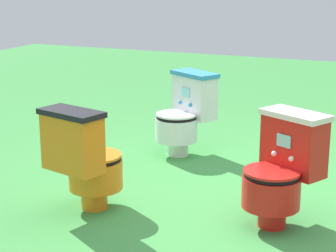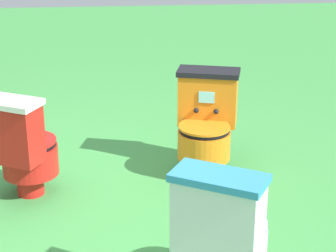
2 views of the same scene
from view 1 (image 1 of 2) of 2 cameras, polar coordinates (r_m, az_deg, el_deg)
ground at (r=4.28m, az=9.37°, el=-7.57°), size 14.00×14.00×0.00m
toilet_red at (r=3.91m, az=10.64°, el=-4.02°), size 0.62×0.58×0.73m
toilet_white at (r=5.29m, az=1.57°, el=1.20°), size 0.63×0.59×0.73m
toilet_orange at (r=4.07m, az=-7.79°, el=-3.12°), size 0.58×0.51×0.73m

